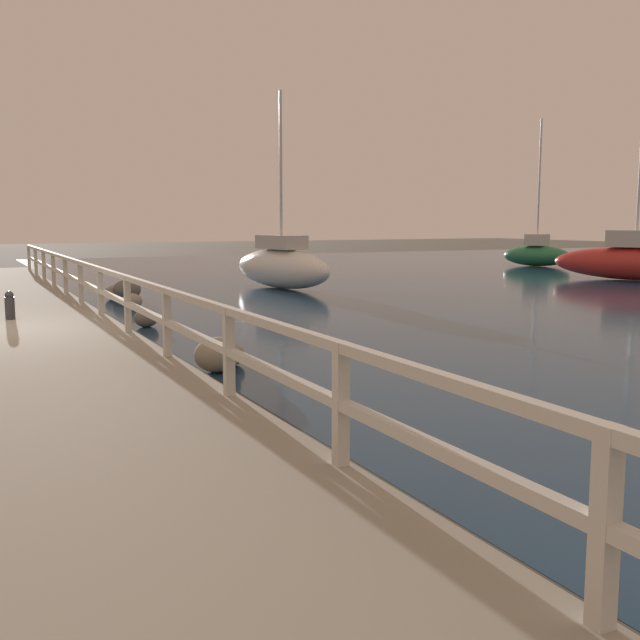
{
  "coord_description": "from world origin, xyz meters",
  "views": [
    {
      "loc": [
        -0.23,
        -13.47,
        2.05
      ],
      "look_at": [
        4.66,
        -3.47,
        0.58
      ],
      "focal_mm": 42.0,
      "sensor_mm": 36.0,
      "label": 1
    }
  ],
  "objects": [
    {
      "name": "railing",
      "position": [
        2.27,
        0.0,
        0.89
      ],
      "size": [
        0.1,
        32.5,
        0.93
      ],
      "color": "beige",
      "rests_on": "dock_walkway"
    },
    {
      "name": "boulder_mid_strip",
      "position": [
        3.54,
        6.66,
        0.19
      ],
      "size": [
        0.51,
        0.46,
        0.38
      ],
      "color": "gray",
      "rests_on": "ground"
    },
    {
      "name": "boulder_downstream",
      "position": [
        3.26,
        -3.44,
        0.15
      ],
      "size": [
        0.4,
        0.36,
        0.3
      ],
      "color": "slate",
      "rests_on": "ground"
    },
    {
      "name": "boulder_far_strip",
      "position": [
        3.49,
        4.25,
        0.18
      ],
      "size": [
        0.48,
        0.44,
        0.36
      ],
      "color": "gray",
      "rests_on": "ground"
    },
    {
      "name": "boulder_upstream",
      "position": [
        3.08,
        1.01,
        0.18
      ],
      "size": [
        0.47,
        0.42,
        0.35
      ],
      "color": "#666056",
      "rests_on": "ground"
    },
    {
      "name": "boulder_water_edge",
      "position": [
        3.8,
        6.29,
        0.27
      ],
      "size": [
        0.73,
        0.66,
        0.55
      ],
      "color": "#666056",
      "rests_on": "ground"
    },
    {
      "name": "boulder_near_dock",
      "position": [
        2.94,
        -3.81,
        0.24
      ],
      "size": [
        0.65,
        0.58,
        0.48
      ],
      "color": "gray",
      "rests_on": "ground"
    },
    {
      "name": "mooring_bollard",
      "position": [
        0.64,
        1.31,
        0.52
      ],
      "size": [
        0.17,
        0.17,
        0.52
      ],
      "color": "#333338",
      "rests_on": "dock_walkway"
    },
    {
      "name": "sailboat_red",
      "position": [
        21.13,
        5.15,
        0.69
      ],
      "size": [
        3.47,
        5.98,
        7.51
      ],
      "rotation": [
        0.0,
        0.0,
        0.38
      ],
      "color": "red",
      "rests_on": "water_surface"
    },
    {
      "name": "sailboat_white",
      "position": [
        8.8,
        7.69,
        0.69
      ],
      "size": [
        1.97,
        4.95,
        5.93
      ],
      "rotation": [
        0.0,
        0.0,
        0.17
      ],
      "color": "white",
      "rests_on": "water_surface"
    },
    {
      "name": "sailboat_green",
      "position": [
        23.8,
        13.04,
        0.58
      ],
      "size": [
        2.63,
        3.49,
        6.62
      ],
      "rotation": [
        0.0,
        0.0,
        0.42
      ],
      "color": "#236B42",
      "rests_on": "water_surface"
    }
  ]
}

